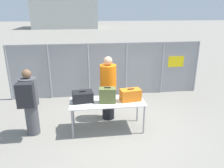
# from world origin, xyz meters

# --- Properties ---
(ground_plane) EXTENTS (120.00, 120.00, 0.00)m
(ground_plane) POSITION_xyz_m (0.00, 0.00, 0.00)
(ground_plane) COLOR gray
(fence_section) EXTENTS (6.84, 0.07, 1.92)m
(fence_section) POSITION_xyz_m (0.02, 2.41, 1.01)
(fence_section) COLOR gray
(fence_section) RESTS_ON ground_plane
(inspection_table) EXTENTS (1.90, 0.79, 0.79)m
(inspection_table) POSITION_xyz_m (-0.29, -0.03, 0.73)
(inspection_table) COLOR silver
(inspection_table) RESTS_ON ground_plane
(suitcase_black) EXTENTS (0.54, 0.41, 0.28)m
(suitcase_black) POSITION_xyz_m (-0.91, 0.06, 0.92)
(suitcase_black) COLOR black
(suitcase_black) RESTS_ON inspection_table
(suitcase_olive) EXTENTS (0.43, 0.29, 0.40)m
(suitcase_olive) POSITION_xyz_m (-0.29, -0.08, 0.98)
(suitcase_olive) COLOR #566033
(suitcase_olive) RESTS_ON inspection_table
(suitcase_orange) EXTENTS (0.55, 0.35, 0.32)m
(suitcase_orange) POSITION_xyz_m (0.31, -0.04, 0.94)
(suitcase_orange) COLOR orange
(suitcase_orange) RESTS_ON inspection_table
(traveler_hooded) EXTENTS (0.42, 0.65, 1.69)m
(traveler_hooded) POSITION_xyz_m (-2.18, -0.04, 0.93)
(traveler_hooded) COLOR #4C4C51
(traveler_hooded) RESTS_ON ground_plane
(security_worker_near) EXTENTS (0.45, 0.45, 1.82)m
(security_worker_near) POSITION_xyz_m (-0.19, 0.59, 0.94)
(security_worker_near) COLOR black
(security_worker_near) RESTS_ON ground_plane
(utility_trailer) EXTENTS (3.96, 2.35, 0.72)m
(utility_trailer) POSITION_xyz_m (0.68, 5.19, 0.43)
(utility_trailer) COLOR white
(utility_trailer) RESTS_ON ground_plane
(distant_hangar) EXTENTS (10.67, 8.02, 6.73)m
(distant_hangar) POSITION_xyz_m (-3.50, 36.01, 3.37)
(distant_hangar) COLOR #B2B7B2
(distant_hangar) RESTS_ON ground_plane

